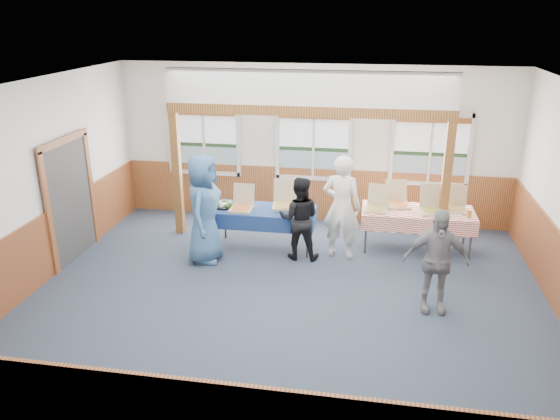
# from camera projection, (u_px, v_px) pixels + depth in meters

# --- Properties ---
(floor) EXTENTS (8.00, 8.00, 0.00)m
(floor) POSITION_uv_depth(u_px,v_px,m) (286.00, 299.00, 8.38)
(floor) COLOR #272F40
(floor) RESTS_ON ground
(ceiling) EXTENTS (8.00, 8.00, 0.00)m
(ceiling) POSITION_uv_depth(u_px,v_px,m) (287.00, 87.00, 7.27)
(ceiling) COLOR white
(ceiling) RESTS_ON wall_back
(wall_back) EXTENTS (8.00, 0.00, 8.00)m
(wall_back) POSITION_uv_depth(u_px,v_px,m) (314.00, 145.00, 11.06)
(wall_back) COLOR silver
(wall_back) RESTS_ON floor
(wall_front) EXTENTS (8.00, 0.00, 8.00)m
(wall_front) POSITION_uv_depth(u_px,v_px,m) (221.00, 336.00, 4.59)
(wall_front) COLOR silver
(wall_front) RESTS_ON floor
(wall_left) EXTENTS (0.00, 8.00, 8.00)m
(wall_left) POSITION_uv_depth(u_px,v_px,m) (32.00, 186.00, 8.46)
(wall_left) COLOR silver
(wall_left) RESTS_ON floor
(wainscot_back) EXTENTS (7.98, 0.05, 1.10)m
(wainscot_back) POSITION_uv_depth(u_px,v_px,m) (313.00, 194.00, 11.40)
(wainscot_back) COLOR brown
(wainscot_back) RESTS_ON floor
(wainscot_left) EXTENTS (0.05, 6.98, 1.10)m
(wainscot_left) POSITION_uv_depth(u_px,v_px,m) (44.00, 248.00, 8.82)
(wainscot_left) COLOR brown
(wainscot_left) RESTS_ON floor
(cased_opening) EXTENTS (0.06, 1.30, 2.10)m
(cased_opening) POSITION_uv_depth(u_px,v_px,m) (70.00, 201.00, 9.48)
(cased_opening) COLOR #313131
(cased_opening) RESTS_ON wall_left
(window_left) EXTENTS (1.56, 0.10, 1.46)m
(window_left) POSITION_uv_depth(u_px,v_px,m) (204.00, 137.00, 11.36)
(window_left) COLOR silver
(window_left) RESTS_ON wall_back
(window_mid) EXTENTS (1.56, 0.10, 1.46)m
(window_mid) POSITION_uv_depth(u_px,v_px,m) (314.00, 141.00, 11.00)
(window_mid) COLOR silver
(window_mid) RESTS_ON wall_back
(window_right) EXTENTS (1.56, 0.10, 1.46)m
(window_right) POSITION_uv_depth(u_px,v_px,m) (431.00, 146.00, 10.63)
(window_right) COLOR silver
(window_right) RESTS_ON wall_back
(post_left) EXTENTS (0.15, 0.15, 2.40)m
(post_left) POSITION_uv_depth(u_px,v_px,m) (177.00, 174.00, 10.49)
(post_left) COLOR #5A3114
(post_left) RESTS_ON floor
(post_right) EXTENTS (0.15, 0.15, 2.40)m
(post_right) POSITION_uv_depth(u_px,v_px,m) (445.00, 188.00, 9.69)
(post_right) COLOR #5A3114
(post_right) RESTS_ON floor
(cross_beam) EXTENTS (5.15, 0.18, 0.18)m
(cross_beam) POSITION_uv_depth(u_px,v_px,m) (307.00, 111.00, 9.64)
(cross_beam) COLOR #5A3114
(cross_beam) RESTS_ON post_left
(table_left) EXTENTS (1.97, 1.16, 0.76)m
(table_left) POSITION_uv_depth(u_px,v_px,m) (264.00, 212.00, 9.97)
(table_left) COLOR #313131
(table_left) RESTS_ON floor
(table_right) EXTENTS (2.11, 1.16, 0.76)m
(table_right) POSITION_uv_depth(u_px,v_px,m) (418.00, 213.00, 9.90)
(table_right) COLOR #313131
(table_right) RESTS_ON floor
(pizza_box_a) EXTENTS (0.39, 0.48, 0.43)m
(pizza_box_a) POSITION_uv_depth(u_px,v_px,m) (242.00, 206.00, 9.89)
(pizza_box_a) COLOR tan
(pizza_box_a) RESTS_ON table_left
(pizza_box_b) EXTENTS (0.48, 0.57, 0.47)m
(pizza_box_b) POSITION_uv_depth(u_px,v_px,m) (284.00, 203.00, 10.02)
(pizza_box_b) COLOR tan
(pizza_box_b) RESTS_ON table_left
(pizza_box_c) EXTENTS (0.44, 0.52, 0.42)m
(pizza_box_c) POSITION_uv_depth(u_px,v_px,m) (377.00, 206.00, 9.89)
(pizza_box_c) COLOR tan
(pizza_box_c) RESTS_ON table_right
(pizza_box_d) EXTENTS (0.49, 0.56, 0.44)m
(pizza_box_d) POSITION_uv_depth(u_px,v_px,m) (398.00, 202.00, 10.09)
(pizza_box_d) COLOR tan
(pizza_box_d) RESTS_ON table_right
(pizza_box_e) EXTENTS (0.46, 0.55, 0.46)m
(pizza_box_e) POSITION_uv_depth(u_px,v_px,m) (433.00, 209.00, 9.75)
(pizza_box_e) COLOR tan
(pizza_box_e) RESTS_ON table_right
(pizza_box_f) EXTENTS (0.44, 0.51, 0.41)m
(pizza_box_f) POSITION_uv_depth(u_px,v_px,m) (455.00, 206.00, 9.88)
(pizza_box_f) COLOR tan
(pizza_box_f) RESTS_ON table_right
(veggie_tray) EXTENTS (0.41, 0.41, 0.09)m
(veggie_tray) POSITION_uv_depth(u_px,v_px,m) (224.00, 205.00, 10.06)
(veggie_tray) COLOR black
(veggie_tray) RESTS_ON table_left
(drink_glass) EXTENTS (0.07, 0.07, 0.15)m
(drink_glass) POSITION_uv_depth(u_px,v_px,m) (469.00, 214.00, 9.49)
(drink_glass) COLOR #A7751B
(drink_glass) RESTS_ON table_right
(woman_white) EXTENTS (0.76, 0.57, 1.87)m
(woman_white) POSITION_uv_depth(u_px,v_px,m) (342.00, 207.00, 9.52)
(woman_white) COLOR white
(woman_white) RESTS_ON floor
(woman_black) EXTENTS (0.75, 0.60, 1.50)m
(woman_black) POSITION_uv_depth(u_px,v_px,m) (299.00, 218.00, 9.53)
(woman_black) COLOR black
(woman_black) RESTS_ON floor
(man_blue) EXTENTS (0.62, 0.95, 1.92)m
(man_blue) POSITION_uv_depth(u_px,v_px,m) (204.00, 209.00, 9.36)
(man_blue) COLOR #385F8C
(man_blue) RESTS_ON floor
(person_grey) EXTENTS (0.95, 0.44, 1.58)m
(person_grey) POSITION_uv_depth(u_px,v_px,m) (436.00, 261.00, 7.81)
(person_grey) COLOR gray
(person_grey) RESTS_ON floor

